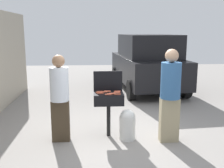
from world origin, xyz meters
name	(u,v)px	position (x,y,z in m)	size (l,w,h in m)	color
ground_plane	(119,138)	(0.00, 0.00, 0.00)	(24.00, 24.00, 0.00)	gray
bbq_grill	(109,100)	(-0.20, 0.15, 0.77)	(0.60, 0.44, 0.91)	black
grill_lid_open	(108,81)	(-0.20, 0.37, 1.12)	(0.60, 0.05, 0.42)	black
hot_dog_0	(117,92)	(-0.02, 0.19, 0.92)	(0.03, 0.03, 0.13)	#C6593D
hot_dog_1	(108,94)	(-0.22, -0.01, 0.92)	(0.03, 0.03, 0.13)	#C6593D
hot_dog_2	(99,93)	(-0.39, 0.14, 0.92)	(0.03, 0.03, 0.13)	#AD4228
hot_dog_3	(100,93)	(-0.37, 0.10, 0.92)	(0.03, 0.03, 0.13)	#B74C33
hot_dog_4	(117,93)	(-0.03, 0.13, 0.92)	(0.03, 0.03, 0.13)	#B74C33
hot_dog_5	(110,94)	(-0.17, 0.03, 0.92)	(0.03, 0.03, 0.13)	#B74C33
hot_dog_6	(107,91)	(-0.22, 0.28, 0.92)	(0.03, 0.03, 0.13)	#C6593D
hot_dog_7	(112,93)	(-0.13, 0.07, 0.92)	(0.03, 0.03, 0.13)	#C6593D
hot_dog_8	(117,94)	(-0.03, -0.01, 0.92)	(0.03, 0.03, 0.13)	#C6593D
hot_dog_9	(117,91)	(-0.01, 0.25, 0.92)	(0.03, 0.03, 0.13)	#B74C33
hot_dog_10	(104,92)	(-0.28, 0.22, 0.92)	(0.03, 0.03, 0.13)	#C6593D
hot_dog_11	(100,92)	(-0.37, 0.25, 0.92)	(0.03, 0.03, 0.13)	#C6593D
hot_dog_12	(108,91)	(-0.21, 0.25, 0.92)	(0.03, 0.03, 0.13)	#C6593D
propane_tank	(127,124)	(0.17, -0.06, 0.32)	(0.32, 0.32, 0.62)	silver
person_left	(60,95)	(-1.15, -0.04, 0.93)	(0.36, 0.36, 1.71)	#3F3323
person_right	(170,92)	(0.97, -0.20, 0.99)	(0.38, 0.38, 1.82)	gray
parked_minivan	(147,62)	(1.46, 4.60, 1.03)	(2.31, 4.54, 2.02)	black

